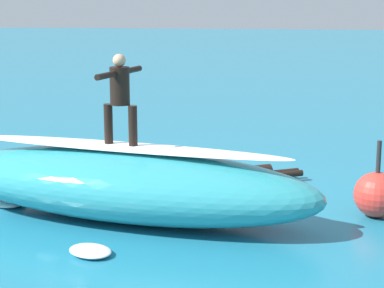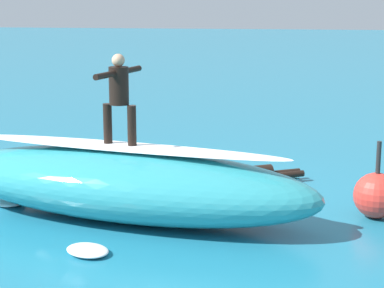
{
  "view_description": "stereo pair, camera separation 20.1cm",
  "coord_description": "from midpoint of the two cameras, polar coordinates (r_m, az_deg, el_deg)",
  "views": [
    {
      "loc": [
        -1.87,
        13.39,
        3.85
      ],
      "look_at": [
        -0.35,
        0.69,
        1.08
      ],
      "focal_mm": 66.37,
      "sensor_mm": 36.0,
      "label": 1
    },
    {
      "loc": [
        -2.06,
        13.36,
        3.85
      ],
      "look_at": [
        -0.35,
        0.69,
        1.08
      ],
      "focal_mm": 66.37,
      "sensor_mm": 36.0,
      "label": 2
    }
  ],
  "objects": [
    {
      "name": "wave_crest",
      "position": [
        12.18,
        -4.85,
        -3.23
      ],
      "size": [
        7.08,
        3.44,
        1.22
      ],
      "primitive_type": "ellipsoid",
      "rotation": [
        0.0,
        0.0,
        -0.21
      ],
      "color": "teal",
      "rests_on": "ground_plane"
    },
    {
      "name": "surfer_paddling",
      "position": [
        14.43,
        5.74,
        -2.35
      ],
      "size": [
        1.61,
        0.98,
        0.31
      ],
      "rotation": [
        0.0,
        0.0,
        0.48
      ],
      "color": "black",
      "rests_on": "surfboard_paddling"
    },
    {
      "name": "surfer_riding",
      "position": [
        11.9,
        -5.41,
        4.13
      ],
      "size": [
        0.6,
        1.43,
        1.55
      ],
      "rotation": [
        0.0,
        0.0,
        -0.28
      ],
      "color": "black",
      "rests_on": "surfboard_riding"
    },
    {
      "name": "foam_patch_mid",
      "position": [
        10.79,
        -7.86,
        -8.46
      ],
      "size": [
        0.89,
        0.84,
        0.12
      ],
      "primitive_type": "ellipsoid",
      "rotation": [
        0.0,
        0.0,
        2.58
      ],
      "color": "white",
      "rests_on": "ground_plane"
    },
    {
      "name": "buoy_marker",
      "position": [
        12.67,
        15.04,
        -3.99
      ],
      "size": [
        0.79,
        0.79,
        1.35
      ],
      "color": "red",
      "rests_on": "ground_plane"
    },
    {
      "name": "ground_plane",
      "position": [
        14.05,
        -0.64,
        -3.67
      ],
      "size": [
        120.0,
        120.0,
        0.0
      ],
      "primitive_type": "plane",
      "color": "teal"
    },
    {
      "name": "wave_foam_lip",
      "position": [
        12.02,
        -4.91,
        -0.24
      ],
      "size": [
        5.8,
        1.92,
        0.08
      ],
      "primitive_type": "ellipsoid",
      "rotation": [
        0.0,
        0.0,
        -0.21
      ],
      "color": "white",
      "rests_on": "wave_crest"
    },
    {
      "name": "surfboard_riding",
      "position": [
        12.06,
        -5.32,
        -0.25
      ],
      "size": [
        2.21,
        1.09,
        0.06
      ],
      "primitive_type": "ellipsoid",
      "rotation": [
        0.0,
        0.0,
        -0.28
      ],
      "color": "yellow",
      "rests_on": "wave_crest"
    },
    {
      "name": "surfboard_paddling",
      "position": [
        14.42,
        5.26,
        -3.1
      ],
      "size": [
        2.19,
        1.5,
        0.1
      ],
      "primitive_type": "ellipsoid",
      "rotation": [
        0.0,
        0.0,
        0.48
      ],
      "color": "#33B2D1",
      "rests_on": "ground_plane"
    },
    {
      "name": "foam_patch_near",
      "position": [
        13.45,
        -13.99,
        -4.52
      ],
      "size": [
        0.81,
        0.8,
        0.12
      ],
      "primitive_type": "ellipsoid",
      "rotation": [
        0.0,
        0.0,
        2.48
      ],
      "color": "white",
      "rests_on": "ground_plane"
    }
  ]
}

